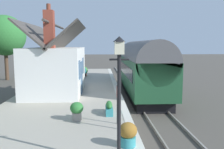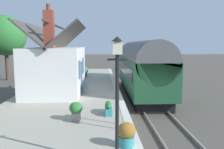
% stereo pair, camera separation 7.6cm
% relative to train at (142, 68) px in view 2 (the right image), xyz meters
% --- Properties ---
extents(ground_plane, '(160.00, 160.00, 0.00)m').
position_rel_train_xyz_m(ground_plane, '(-3.61, 0.90, -2.22)').
color(ground_plane, '#4C473F').
extents(platform, '(32.00, 6.71, 0.85)m').
position_rel_train_xyz_m(platform, '(-3.61, 5.25, -1.80)').
color(platform, '#A39B8C').
rests_on(platform, ground).
extents(platform_edge_coping, '(32.00, 0.36, 0.02)m').
position_rel_train_xyz_m(platform_edge_coping, '(-3.61, 2.08, -1.36)').
color(platform_edge_coping, beige).
rests_on(platform_edge_coping, platform).
extents(rail_near, '(52.00, 0.08, 0.14)m').
position_rel_train_xyz_m(rail_near, '(-3.61, -0.72, -2.15)').
color(rail_near, gray).
rests_on(rail_near, ground).
extents(rail_far, '(52.00, 0.08, 0.14)m').
position_rel_train_xyz_m(rail_far, '(-3.61, 0.72, -2.15)').
color(rail_far, gray).
rests_on(rail_far, ground).
extents(train, '(10.98, 2.73, 4.32)m').
position_rel_train_xyz_m(train, '(0.00, 0.00, 0.00)').
color(train, black).
rests_on(train, ground).
extents(station_building, '(6.57, 3.63, 5.49)m').
position_rel_train_xyz_m(station_building, '(-2.33, 6.18, 0.26)').
color(station_building, white).
rests_on(station_building, platform).
extents(bench_platform_end, '(1.41, 0.46, 0.88)m').
position_rel_train_xyz_m(bench_platform_end, '(4.43, 4.81, -0.90)').
color(bench_platform_end, '#26727F').
rests_on(bench_platform_end, platform).
extents(planter_by_door, '(0.73, 0.73, 0.94)m').
position_rel_train_xyz_m(planter_by_door, '(5.61, 4.88, -0.87)').
color(planter_by_door, '#9E5138').
rests_on(planter_by_door, platform).
extents(planter_edge_far, '(0.56, 0.56, 0.79)m').
position_rel_train_xyz_m(planter_edge_far, '(-8.45, 4.26, -0.93)').
color(planter_edge_far, gray).
rests_on(planter_edge_far, platform).
extents(planter_edge_near, '(0.58, 0.58, 0.77)m').
position_rel_train_xyz_m(planter_edge_near, '(-11.06, 2.40, -0.97)').
color(planter_edge_near, teal).
rests_on(planter_edge_near, platform).
extents(planter_under_sign, '(1.06, 0.32, 0.56)m').
position_rel_train_xyz_m(planter_under_sign, '(-7.54, 2.86, -1.10)').
color(planter_under_sign, teal).
rests_on(planter_under_sign, platform).
extents(lamp_post_platform, '(0.32, 0.50, 3.39)m').
position_rel_train_xyz_m(lamp_post_platform, '(-12.17, 2.78, 1.02)').
color(lamp_post_platform, black).
rests_on(lamp_post_platform, platform).
extents(station_sign_board, '(0.96, 0.06, 1.57)m').
position_rel_train_xyz_m(station_sign_board, '(-9.24, 2.58, -0.18)').
color(station_sign_board, black).
rests_on(station_sign_board, platform).
extents(tree_behind_building, '(4.48, 4.55, 7.28)m').
position_rel_train_xyz_m(tree_behind_building, '(8.89, 13.88, 2.78)').
color(tree_behind_building, '#4C3828').
rests_on(tree_behind_building, ground).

